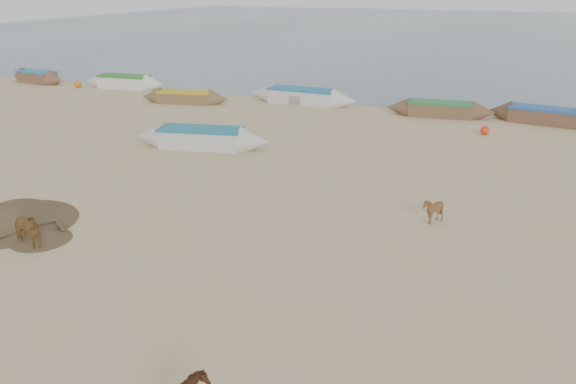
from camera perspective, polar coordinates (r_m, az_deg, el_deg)
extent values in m
plane|color=tan|center=(14.61, -5.94, -8.86)|extent=(140.00, 140.00, 0.00)
plane|color=slate|center=(93.63, 18.81, 15.31)|extent=(160.00, 160.00, 0.00)
imported|color=brown|center=(17.52, -25.18, -3.57)|extent=(1.43, 0.86, 1.13)
imported|color=brown|center=(18.15, 14.50, -1.79)|extent=(0.96, 0.91, 0.87)
cone|color=brown|center=(19.68, -26.22, -2.09)|extent=(4.73, 4.73, 0.53)
cube|color=#2C6334|center=(36.94, -11.14, 9.62)|extent=(1.40, 1.20, 0.60)
sphere|color=red|center=(29.54, 19.37, 5.93)|extent=(0.44, 0.44, 0.44)
cube|color=gray|center=(34.98, 1.36, 9.36)|extent=(1.20, 1.10, 0.56)
sphere|color=#BE6011|center=(43.15, -20.58, 10.19)|extent=(0.48, 0.48, 0.48)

